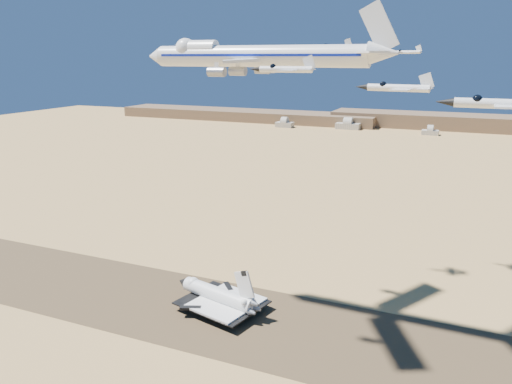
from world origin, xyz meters
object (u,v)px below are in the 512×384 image
at_px(chase_jet_b, 397,88).
at_px(crew_c, 234,320).
at_px(shuttle, 218,296).
at_px(chase_jet_e, 406,52).
at_px(chase_jet_d, 333,47).
at_px(carrier_747, 250,56).
at_px(crew_a, 227,321).
at_px(chase_jet_a, 284,69).
at_px(chase_jet_c, 497,103).
at_px(crew_b, 229,322).

bearing_deg(chase_jet_b, crew_c, 146.33).
height_order(shuttle, chase_jet_b, chase_jet_b).
height_order(shuttle, chase_jet_e, chase_jet_e).
bearing_deg(chase_jet_d, carrier_747, -115.56).
height_order(chase_jet_b, chase_jet_d, chase_jet_d).
bearing_deg(crew_a, shuttle, 46.57).
bearing_deg(shuttle, chase_jet_e, 66.58).
xyz_separation_m(shuttle, crew_a, (7.81, -8.17, -3.99)).
distance_m(carrier_747, chase_jet_d, 49.78).
height_order(chase_jet_a, chase_jet_c, chase_jet_a).
bearing_deg(carrier_747, chase_jet_c, -45.97).
relative_size(carrier_747, chase_jet_d, 5.32).
bearing_deg(chase_jet_c, chase_jet_a, 145.27).
height_order(shuttle, chase_jet_d, chase_jet_d).
bearing_deg(chase_jet_d, crew_b, -114.00).
bearing_deg(crew_c, chase_jet_d, -71.53).
xyz_separation_m(crew_b, chase_jet_c, (72.11, -62.17, 81.95)).
relative_size(crew_a, crew_c, 1.14).
height_order(carrier_747, chase_jet_d, carrier_747).
height_order(crew_b, chase_jet_d, chase_jet_d).
bearing_deg(chase_jet_b, chase_jet_d, 116.92).
relative_size(chase_jet_c, chase_jet_d, 0.92).
height_order(crew_a, chase_jet_a, chase_jet_a).
relative_size(shuttle, chase_jet_a, 2.50).
height_order(shuttle, crew_a, shuttle).
height_order(crew_c, chase_jet_a, chase_jet_a).
bearing_deg(chase_jet_a, chase_jet_c, -37.67).
bearing_deg(shuttle, carrier_747, 36.37).
distance_m(crew_b, chase_jet_a, 96.48).
bearing_deg(shuttle, chase_jet_d, 77.43).
xyz_separation_m(carrier_747, crew_a, (-3.19, -12.79, -88.23)).
relative_size(crew_c, chase_jet_d, 0.10).
relative_size(crew_b, chase_jet_a, 0.12).
bearing_deg(carrier_747, crew_b, -98.55).
height_order(crew_c, chase_jet_c, chase_jet_c).
relative_size(chase_jet_b, chase_jet_e, 1.02).
distance_m(crew_a, chase_jet_a, 96.95).
bearing_deg(carrier_747, crew_a, -102.76).
xyz_separation_m(chase_jet_b, chase_jet_c, (15.78, -17.76, -0.75)).
relative_size(shuttle, crew_b, 20.08).
xyz_separation_m(crew_b, chase_jet_b, (56.33, -44.40, 82.70)).
relative_size(crew_c, chase_jet_b, 0.12).
bearing_deg(chase_jet_e, shuttle, -116.34).
relative_size(crew_a, chase_jet_b, 0.13).
xyz_separation_m(crew_a, chase_jet_d, (17.77, 60.25, 91.79)).
bearing_deg(crew_c, carrier_747, -62.51).
distance_m(crew_b, chase_jet_c, 125.62).
bearing_deg(chase_jet_e, chase_jet_d, -137.34).
xyz_separation_m(crew_a, crew_c, (2.00, 1.50, -0.12)).
distance_m(crew_a, chase_jet_d, 111.23).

